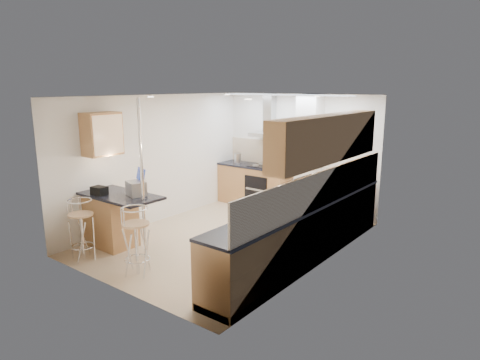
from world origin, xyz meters
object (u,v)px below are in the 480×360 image
Objects in this scene: microwave at (312,188)px; bread_bin at (262,212)px; laptop at (136,188)px; bar_stool_near at (82,230)px; bar_stool_end at (136,241)px.

bread_bin is at bearing -177.98° from microwave.
laptop reaches higher than bar_stool_near.
bar_stool_end is at bearing -173.48° from bread_bin.
bread_bin is at bearing 25.24° from laptop.
microwave reaches higher than bar_stool_end.
bread_bin reaches higher than bar_stool_near.
bread_bin is (0.02, -1.45, -0.06)m from microwave.
bar_stool_end is 2.66× the size of bread_bin.
bread_bin is at bearing -25.39° from bar_stool_end.
laptop reaches higher than bread_bin.
bar_stool_end is (-1.56, -2.30, -0.57)m from microwave.
microwave is at bearing 35.24° from bar_stool_near.
bar_stool_near is at bearing 179.22° from bread_bin.
bread_bin is at bearing 13.20° from bar_stool_near.
bread_bin is (2.68, 1.03, 0.53)m from bar_stool_near.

